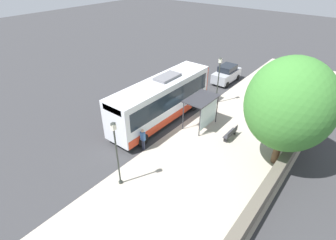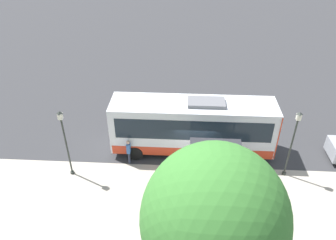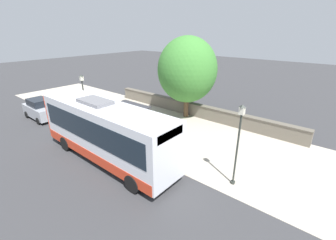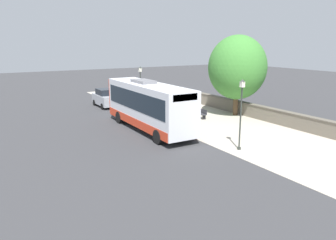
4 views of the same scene
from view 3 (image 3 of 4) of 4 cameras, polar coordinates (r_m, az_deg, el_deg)
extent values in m
plane|color=#353538|center=(16.37, -10.27, -7.08)|extent=(120.00, 120.00, 0.00)
cube|color=#ADA393|center=(19.21, -0.07, -2.15)|extent=(9.00, 44.00, 0.02)
cube|color=#6B6356|center=(22.05, 6.67, 2.53)|extent=(0.50, 20.00, 1.17)
cube|color=#5B5449|center=(21.85, 6.75, 4.08)|extent=(0.60, 20.00, 0.08)
cube|color=silver|center=(14.47, -15.58, -2.51)|extent=(2.47, 10.42, 3.20)
cube|color=black|center=(14.31, -15.75, -0.99)|extent=(2.51, 9.58, 1.41)
cube|color=red|center=(15.02, -15.09, -6.96)|extent=(2.51, 10.21, 0.64)
cube|color=red|center=(18.74, -24.85, 1.81)|extent=(2.51, 0.06, 3.07)
cube|color=black|center=(10.41, 0.53, -3.69)|extent=(1.86, 0.08, 0.45)
cube|color=slate|center=(14.51, -18.06, 4.50)|extent=(1.24, 2.29, 0.22)
cylinder|color=black|center=(13.43, -1.47, -11.18)|extent=(0.30, 1.00, 1.00)
cylinder|color=black|center=(12.10, -8.96, -15.65)|extent=(0.30, 1.00, 1.00)
cylinder|color=black|center=(18.16, -18.09, -3.08)|extent=(0.30, 1.00, 1.00)
cylinder|color=black|center=(17.21, -24.52, -5.46)|extent=(0.30, 1.00, 1.00)
cylinder|color=#2D2D33|center=(17.94, -14.40, -0.33)|extent=(0.08, 0.08, 2.52)
cylinder|color=#2D2D33|center=(16.01, -8.74, -2.61)|extent=(0.08, 0.08, 2.52)
cylinder|color=#2D2D33|center=(18.82, -10.59, 1.05)|extent=(0.08, 0.08, 2.52)
cylinder|color=#2D2D33|center=(17.00, -4.82, -0.95)|extent=(0.08, 0.08, 2.52)
cube|color=#2D2D33|center=(16.96, -10.02, 3.43)|extent=(1.87, 2.94, 0.08)
cube|color=silver|center=(17.83, -7.92, 0.46)|extent=(0.03, 2.37, 2.01)
cylinder|color=#2D3347|center=(13.60, 0.96, -11.09)|extent=(0.12, 0.12, 0.84)
cylinder|color=#2D3347|center=(13.49, 0.52, -11.38)|extent=(0.12, 0.12, 0.84)
cube|color=#38609E|center=(13.15, 0.76, -8.44)|extent=(0.34, 0.22, 0.68)
sphere|color=tan|center=(12.92, 0.77, -6.69)|extent=(0.23, 0.23, 0.23)
cube|color=#333338|center=(19.47, -3.27, -0.45)|extent=(0.40, 1.71, 0.06)
cube|color=#333338|center=(19.50, -2.94, 0.32)|extent=(0.04, 1.71, 0.40)
cube|color=black|center=(19.99, -4.69, -0.57)|extent=(0.32, 0.06, 0.45)
cube|color=black|center=(19.13, -1.75, -1.56)|extent=(0.32, 0.06, 0.45)
cylinder|color=#2D332D|center=(13.22, 16.12, -14.97)|extent=(0.24, 0.24, 0.16)
cylinder|color=#2D332D|center=(12.18, 17.07, -7.58)|extent=(0.10, 0.10, 4.05)
cube|color=silver|center=(11.31, 18.29, 2.21)|extent=(0.24, 0.24, 0.35)
pyramid|color=#2D332D|center=(11.23, 18.44, 3.39)|extent=(0.28, 0.28, 0.14)
cylinder|color=#2D332D|center=(20.74, -19.59, -1.42)|extent=(0.24, 0.24, 0.16)
cylinder|color=#2D332D|center=(20.09, -20.28, 3.69)|extent=(0.10, 0.10, 4.05)
cube|color=silver|center=(19.57, -21.12, 9.82)|extent=(0.24, 0.24, 0.35)
pyramid|color=#2D332D|center=(19.53, -21.22, 10.52)|extent=(0.28, 0.28, 0.14)
cylinder|color=brown|center=(21.47, 4.65, 4.66)|extent=(0.46, 0.46, 3.02)
ellipsoid|color=#3D7F33|center=(20.79, 4.91, 12.55)|extent=(5.36, 5.36, 5.90)
cube|color=#9EA0A8|center=(24.30, -29.59, 2.05)|extent=(1.73, 3.96, 1.01)
cube|color=black|center=(24.17, -30.03, 3.92)|extent=(1.47, 2.06, 0.63)
cylinder|color=black|center=(23.57, -26.41, 0.91)|extent=(0.22, 0.64, 0.64)
cylinder|color=black|center=(23.03, -30.01, -0.22)|extent=(0.22, 0.64, 0.64)
cylinder|color=black|center=(25.86, -28.84, 2.18)|extent=(0.22, 0.64, 0.64)
cylinder|color=black|center=(25.37, -32.17, 1.17)|extent=(0.22, 0.64, 0.64)
camera|label=1|loc=(20.53, 56.10, 25.07)|focal=28.00mm
camera|label=2|loc=(27.60, 19.59, 33.72)|focal=35.00mm
camera|label=4|loc=(12.04, 146.63, -23.58)|focal=35.00mm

